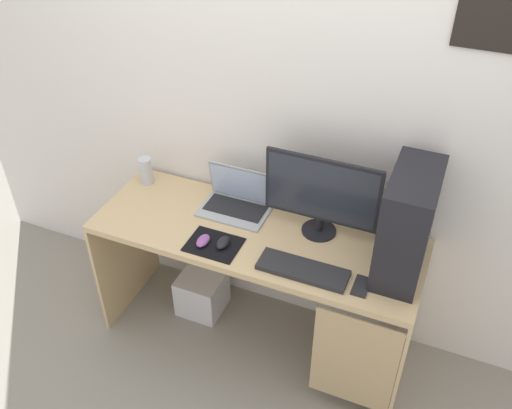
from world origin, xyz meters
The scene contains 13 objects.
ground_plane centered at (0.00, 0.00, 0.00)m, with size 8.00×8.00×0.00m, color gray.
wall_back centered at (0.00, 0.33, 1.30)m, with size 4.00×0.05×2.60m.
desk centered at (0.02, -0.01, 0.63)m, with size 1.66×0.58×0.78m.
pc_tower centered at (0.70, 0.03, 1.03)m, with size 0.20×0.42×0.51m, color black.
monitor centered at (0.28, 0.13, 1.01)m, with size 0.56×0.17×0.43m.
laptop centered at (-0.17, 0.15, 0.82)m, with size 0.36×0.23×0.23m.
speaker centered at (-0.73, 0.17, 0.85)m, with size 0.07×0.07×0.15m, color #B7BCC6.
keyboard centered at (0.30, -0.17, 0.79)m, with size 0.42×0.14×0.02m, color #232326.
mousepad centered at (-0.16, -0.16, 0.78)m, with size 0.26×0.20×0.01m, color black.
mouse_left centered at (-0.11, -0.15, 0.80)m, with size 0.06×0.10×0.03m, color black.
mouse_right centered at (-0.21, -0.17, 0.80)m, with size 0.06×0.10×0.03m, color #8C4C99.
cell_phone centered at (0.57, -0.16, 0.78)m, with size 0.07×0.13×0.01m, color #232326.
subwoofer centered at (-0.38, 0.08, 0.13)m, with size 0.25×0.25×0.25m, color silver.
Camera 1 is at (0.82, -1.96, 2.58)m, focal length 39.32 mm.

